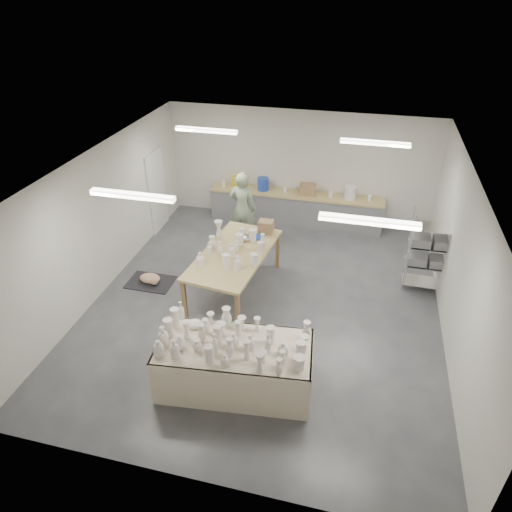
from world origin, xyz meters
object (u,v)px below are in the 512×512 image
(work_table, at_px, (236,251))
(potter, at_px, (243,208))
(red_stool, at_px, (246,227))
(drying_table, at_px, (234,364))

(work_table, relative_size, potter, 1.42)
(red_stool, bearing_deg, work_table, -80.03)
(work_table, height_order, red_stool, work_table)
(drying_table, height_order, work_table, work_table)
(work_table, bearing_deg, drying_table, -68.09)
(work_table, distance_m, potter, 2.02)
(potter, height_order, red_stool, potter)
(drying_table, xyz_separation_m, work_table, (-0.72, 2.66, 0.47))
(work_table, xyz_separation_m, potter, (-0.40, 1.98, -0.01))
(drying_table, bearing_deg, red_stool, 96.71)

